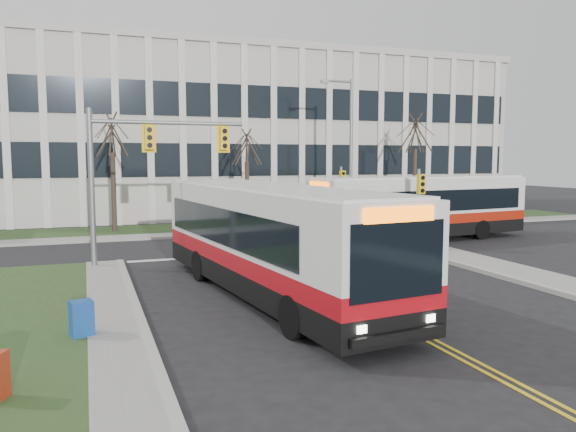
{
  "coord_description": "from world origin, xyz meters",
  "views": [
    {
      "loc": [
        -7.53,
        -15.66,
        4.27
      ],
      "look_at": [
        0.04,
        5.25,
        2.0
      ],
      "focal_mm": 35.0,
      "sensor_mm": 36.0,
      "label": 1
    }
  ],
  "objects_px": {
    "bus_main": "(270,243)",
    "bus_cross": "(421,209)",
    "newspaper_box_blue": "(82,321)",
    "streetlight": "(349,144)",
    "directory_sign": "(258,209)"
  },
  "relations": [
    {
      "from": "bus_main",
      "to": "bus_cross",
      "type": "relative_size",
      "value": 1.03
    },
    {
      "from": "bus_main",
      "to": "newspaper_box_blue",
      "type": "xyz_separation_m",
      "value": [
        -5.51,
        -2.56,
        -1.21
      ]
    },
    {
      "from": "bus_cross",
      "to": "newspaper_box_blue",
      "type": "relative_size",
      "value": 12.99
    },
    {
      "from": "streetlight",
      "to": "newspaper_box_blue",
      "type": "distance_m",
      "value": 24.45
    },
    {
      "from": "streetlight",
      "to": "bus_cross",
      "type": "distance_m",
      "value": 7.64
    },
    {
      "from": "directory_sign",
      "to": "newspaper_box_blue",
      "type": "xyz_separation_m",
      "value": [
        -10.22,
        -19.4,
        -0.7
      ]
    },
    {
      "from": "streetlight",
      "to": "bus_cross",
      "type": "xyz_separation_m",
      "value": [
        0.97,
        -6.7,
        -3.55
      ]
    },
    {
      "from": "streetlight",
      "to": "bus_cross",
      "type": "relative_size",
      "value": 0.75
    },
    {
      "from": "directory_sign",
      "to": "streetlight",
      "type": "bearing_deg",
      "value": -13.23
    },
    {
      "from": "streetlight",
      "to": "directory_sign",
      "type": "bearing_deg",
      "value": 166.77
    },
    {
      "from": "streetlight",
      "to": "newspaper_box_blue",
      "type": "bearing_deg",
      "value": -131.03
    },
    {
      "from": "bus_cross",
      "to": "bus_main",
      "type": "bearing_deg",
      "value": -58.89
    },
    {
      "from": "directory_sign",
      "to": "bus_cross",
      "type": "relative_size",
      "value": 0.16
    },
    {
      "from": "bus_cross",
      "to": "newspaper_box_blue",
      "type": "bearing_deg",
      "value": -62.84
    },
    {
      "from": "bus_cross",
      "to": "newspaper_box_blue",
      "type": "xyz_separation_m",
      "value": [
        -16.72,
        -11.4,
        -1.17
      ]
    }
  ]
}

